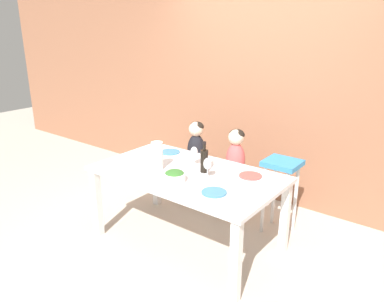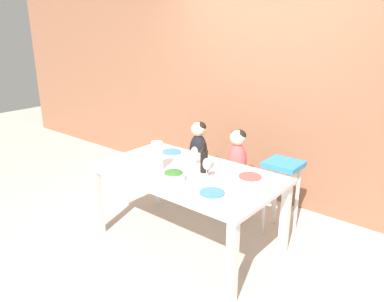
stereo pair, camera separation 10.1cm
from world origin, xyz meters
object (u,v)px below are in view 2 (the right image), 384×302
(wine_bottle, at_px, (204,160))
(paper_towel_roll, at_px, (157,155))
(person_child_center, at_px, (237,152))
(wine_glass_near, at_px, (207,164))
(dinner_plate_back_right, at_px, (250,176))
(chair_far_left, at_px, (198,172))
(salad_bowl_large, at_px, (174,176))
(dinner_plate_front_left, at_px, (132,164))
(person_child_left, at_px, (198,143))
(dinner_plate_back_left, at_px, (172,152))
(chair_right_highchair, at_px, (282,179))
(wine_glass_far, at_px, (194,153))
(dinner_plate_front_right, at_px, (212,193))
(chair_far_center, at_px, (236,183))

(wine_bottle, distance_m, paper_towel_roll, 0.43)
(person_child_center, height_order, wine_glass_near, person_child_center)
(dinner_plate_back_right, bearing_deg, wine_glass_near, -135.35)
(chair_far_left, bearing_deg, salad_bowl_large, -62.68)
(chair_far_left, xyz_separation_m, dinner_plate_front_left, (-0.07, -0.92, 0.35))
(person_child_left, xyz_separation_m, dinner_plate_back_left, (-0.03, -0.42, -0.00))
(paper_towel_roll, bearing_deg, wine_bottle, 28.27)
(chair_right_highchair, xyz_separation_m, wine_glass_far, (-0.63, -0.57, 0.29))
(salad_bowl_large, height_order, dinner_plate_back_right, salad_bowl_large)
(dinner_plate_front_right, bearing_deg, salad_bowl_large, -178.55)
(wine_glass_near, bearing_deg, chair_far_left, 132.56)
(chair_far_left, distance_m, wine_glass_far, 0.84)
(wine_glass_near, bearing_deg, wine_bottle, 136.02)
(dinner_plate_front_left, height_order, dinner_plate_back_right, same)
(chair_far_left, relative_size, dinner_plate_front_left, 2.32)
(wine_glass_near, distance_m, salad_bowl_large, 0.30)
(dinner_plate_front_left, xyz_separation_m, dinner_plate_back_right, (1.02, 0.45, 0.00))
(person_child_center, distance_m, dinner_plate_front_right, 1.03)
(chair_right_highchair, relative_size, person_child_left, 1.48)
(wine_glass_far, xyz_separation_m, dinner_plate_front_left, (-0.47, -0.35, -0.13))
(wine_glass_near, bearing_deg, dinner_plate_front_left, -166.51)
(dinner_plate_back_left, bearing_deg, salad_bowl_large, -46.26)
(person_child_center, height_order, dinner_plate_back_left, person_child_center)
(dinner_plate_front_right, bearing_deg, person_child_center, 111.75)
(dinner_plate_front_right, bearing_deg, person_child_left, 133.30)
(chair_far_left, height_order, wine_glass_near, wine_glass_near)
(wine_glass_far, bearing_deg, dinner_plate_front_right, -37.82)
(wine_glass_near, height_order, salad_bowl_large, wine_glass_near)
(chair_far_left, xyz_separation_m, wine_glass_far, (0.41, -0.57, 0.47))
(person_child_left, relative_size, dinner_plate_front_right, 2.52)
(person_child_left, distance_m, person_child_center, 0.52)
(chair_far_left, height_order, dinner_plate_back_left, dinner_plate_back_left)
(dinner_plate_front_left, bearing_deg, salad_bowl_large, -3.82)
(dinner_plate_front_left, bearing_deg, person_child_left, 85.90)
(dinner_plate_back_left, xyz_separation_m, dinner_plate_back_right, (0.98, -0.06, 0.00))
(wine_glass_near, height_order, dinner_plate_front_left, wine_glass_near)
(chair_right_highchair, relative_size, person_child_center, 1.48)
(dinner_plate_front_left, distance_m, dinner_plate_front_right, 0.96)
(chair_right_highchair, xyz_separation_m, person_child_center, (-0.52, 0.00, 0.17))
(wine_glass_near, distance_m, dinner_plate_front_right, 0.32)
(person_child_center, bearing_deg, dinner_plate_front_left, -122.26)
(person_child_left, bearing_deg, wine_bottle, -48.12)
(chair_right_highchair, bearing_deg, person_child_left, 179.93)
(chair_far_left, xyz_separation_m, dinner_plate_back_left, (-0.03, -0.41, 0.35))
(chair_far_center, distance_m, wine_bottle, 0.78)
(chair_right_highchair, height_order, person_child_center, person_child_center)
(wine_glass_far, bearing_deg, dinner_plate_front_left, -143.19)
(chair_far_left, bearing_deg, paper_towel_roll, -77.33)
(chair_far_left, distance_m, dinner_plate_back_left, 0.54)
(person_child_center, height_order, wine_bottle, wine_bottle)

